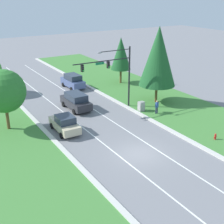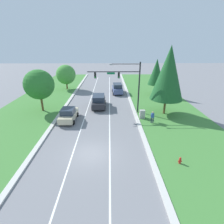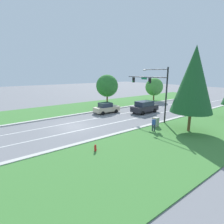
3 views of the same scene
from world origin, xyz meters
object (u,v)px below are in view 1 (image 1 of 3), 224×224
slate_blue_suv (73,81)px  conifer_near_right_tree (121,54)px  champagne_sedan (65,124)px  conifer_far_right_tree (158,56)px  charcoal_suv (76,101)px  fire_hydrant (215,137)px  pedestrian (157,107)px  traffic_signal_mast (114,69)px  utility_cabinet (141,107)px  oak_near_left_tree (4,91)px

slate_blue_suv → conifer_near_right_tree: conifer_near_right_tree is taller
champagne_sedan → conifer_far_right_tree: conifer_far_right_tree is taller
charcoal_suv → fire_hydrant: (7.97, -14.95, -0.70)m
charcoal_suv → conifer_near_right_tree: 13.37m
charcoal_suv → conifer_far_right_tree: bearing=-18.5°
champagne_sedan → fire_hydrant: size_ratio=6.42×
pedestrian → traffic_signal_mast: bearing=-62.1°
conifer_far_right_tree → pedestrian: bearing=-127.8°
utility_cabinet → pedestrian: 1.98m
traffic_signal_mast → pedestrian: (3.52, -3.91, -4.12)m
slate_blue_suv → utility_cabinet: 13.60m
slate_blue_suv → oak_near_left_tree: (-12.16, -10.18, 3.17)m
utility_cabinet → fire_hydrant: 10.21m
charcoal_suv → pedestrian: size_ratio=2.99×
traffic_signal_mast → charcoal_suv: traffic_signal_mast is taller
charcoal_suv → utility_cabinet: 8.04m
traffic_signal_mast → oak_near_left_tree: 12.67m
charcoal_suv → oak_near_left_tree: 9.43m
champagne_sedan → oak_near_left_tree: size_ratio=0.70×
traffic_signal_mast → conifer_far_right_tree: size_ratio=0.77×
slate_blue_suv → fire_hydrant: slate_blue_suv is taller
fire_hydrant → conifer_far_right_tree: (2.02, 11.73, 5.74)m
pedestrian → fire_hydrant: pedestrian is taller
charcoal_suv → champagne_sedan: size_ratio=1.13×
champagne_sedan → utility_cabinet: champagne_sedan is taller
slate_blue_suv → oak_near_left_tree: oak_near_left_tree is taller
traffic_signal_mast → charcoal_suv: 6.18m
utility_cabinet → fire_hydrant: utility_cabinet is taller
charcoal_suv → champagne_sedan: (-3.84, -5.43, -0.16)m
slate_blue_suv → charcoal_suv: 9.10m
charcoal_suv → fire_hydrant: size_ratio=7.23×
utility_cabinet → conifer_far_right_tree: conifer_far_right_tree is taller
oak_near_left_tree → slate_blue_suv: bearing=39.9°
slate_blue_suv → conifer_far_right_tree: (6.53, -11.63, 5.04)m
fire_hydrant → oak_near_left_tree: oak_near_left_tree is taller
traffic_signal_mast → utility_cabinet: traffic_signal_mast is taller
champagne_sedan → conifer_far_right_tree: bearing=10.2°
fire_hydrant → utility_cabinet: bearing=98.9°
slate_blue_suv → pedestrian: size_ratio=2.74×
champagne_sedan → pedestrian: size_ratio=2.66×
pedestrian → oak_near_left_tree: oak_near_left_tree is taller
oak_near_left_tree → conifer_near_right_tree: bearing=23.5°
fire_hydrant → conifer_far_right_tree: conifer_far_right_tree is taller
conifer_near_right_tree → conifer_far_right_tree: size_ratio=0.73×
pedestrian → oak_near_left_tree: 17.14m
charcoal_suv → conifer_near_right_tree: size_ratio=0.70×
champagne_sedan → oak_near_left_tree: (-4.86, 3.67, 3.33)m
pedestrian → charcoal_suv: bearing=-55.3°
champagne_sedan → fire_hydrant: (11.81, -9.52, -0.54)m
traffic_signal_mast → utility_cabinet: size_ratio=6.11×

